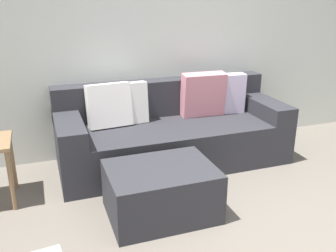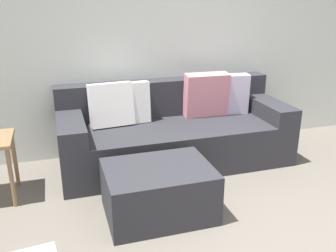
{
  "view_description": "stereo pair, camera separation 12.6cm",
  "coord_description": "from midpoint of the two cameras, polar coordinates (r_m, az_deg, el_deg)",
  "views": [
    {
      "loc": [
        -1.36,
        -1.52,
        1.69
      ],
      "look_at": [
        -0.31,
        1.42,
        0.58
      ],
      "focal_mm": 39.92,
      "sensor_mm": 36.0,
      "label": 1
    },
    {
      "loc": [
        -1.24,
        -1.56,
        1.69
      ],
      "look_at": [
        -0.31,
        1.42,
        0.58
      ],
      "focal_mm": 39.92,
      "sensor_mm": 36.0,
      "label": 2
    }
  ],
  "objects": [
    {
      "name": "ottoman",
      "position": [
        3.02,
        -2.29,
        -9.9
      ],
      "size": [
        0.84,
        0.64,
        0.41
      ],
      "primitive_type": "cube",
      "color": "#2D2D33",
      "rests_on": "ground_plane"
    },
    {
      "name": "couch_sectional",
      "position": [
        3.92,
        -0.38,
        -0.69
      ],
      "size": [
        2.34,
        0.93,
        0.9
      ],
      "color": "#2D2D33",
      "rests_on": "ground_plane"
    },
    {
      "name": "wall_back",
      "position": [
        4.15,
        -1.25,
        13.59
      ],
      "size": [
        5.35,
        0.1,
        2.51
      ],
      "primitive_type": "cube",
      "color": "silver",
      "rests_on": "ground_plane"
    }
  ]
}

